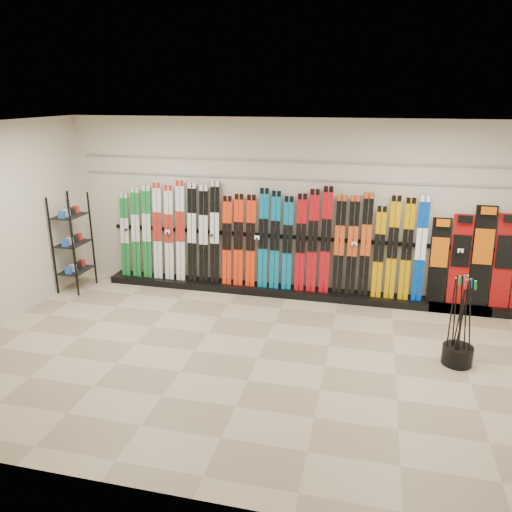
# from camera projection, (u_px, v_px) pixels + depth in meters

# --- Properties ---
(floor) EXTENTS (8.00, 8.00, 0.00)m
(floor) POSITION_uv_depth(u_px,v_px,m) (258.00, 358.00, 6.65)
(floor) COLOR gray
(floor) RESTS_ON ground
(back_wall) EXTENTS (8.00, 0.00, 8.00)m
(back_wall) POSITION_uv_depth(u_px,v_px,m) (291.00, 208.00, 8.50)
(back_wall) COLOR beige
(back_wall) RESTS_ON floor
(ceiling) EXTENTS (8.00, 8.00, 0.00)m
(ceiling) POSITION_uv_depth(u_px,v_px,m) (258.00, 127.00, 5.72)
(ceiling) COLOR silver
(ceiling) RESTS_ON back_wall
(ski_rack_base) EXTENTS (8.00, 0.40, 0.12)m
(ski_rack_base) POSITION_uv_depth(u_px,v_px,m) (300.00, 293.00, 8.69)
(ski_rack_base) COLOR black
(ski_rack_base) RESTS_ON floor
(skis) EXTENTS (5.38, 0.19, 1.82)m
(skis) POSITION_uv_depth(u_px,v_px,m) (263.00, 240.00, 8.59)
(skis) COLOR #166D2B
(skis) RESTS_ON ski_rack_base
(snowboards) EXTENTS (1.58, 0.25, 1.60)m
(snowboards) POSITION_uv_depth(u_px,v_px,m) (483.00, 259.00, 7.88)
(snowboards) COLOR black
(snowboards) RESTS_ON ski_rack_base
(accessory_rack) EXTENTS (0.40, 0.60, 1.72)m
(accessory_rack) POSITION_uv_depth(u_px,v_px,m) (73.00, 243.00, 8.78)
(accessory_rack) COLOR black
(accessory_rack) RESTS_ON floor
(pole_bin) EXTENTS (0.39, 0.39, 0.25)m
(pole_bin) POSITION_uv_depth(u_px,v_px,m) (457.00, 355.00, 6.49)
(pole_bin) COLOR black
(pole_bin) RESTS_ON floor
(ski_poles) EXTENTS (0.32, 0.24, 1.18)m
(ski_poles) POSITION_uv_depth(u_px,v_px,m) (460.00, 321.00, 6.33)
(ski_poles) COLOR black
(ski_poles) RESTS_ON pole_bin
(slatwall_rail_0) EXTENTS (7.60, 0.02, 0.03)m
(slatwall_rail_0) POSITION_uv_depth(u_px,v_px,m) (292.00, 179.00, 8.33)
(slatwall_rail_0) COLOR gray
(slatwall_rail_0) RESTS_ON back_wall
(slatwall_rail_1) EXTENTS (7.60, 0.02, 0.03)m
(slatwall_rail_1) POSITION_uv_depth(u_px,v_px,m) (292.00, 161.00, 8.24)
(slatwall_rail_1) COLOR gray
(slatwall_rail_1) RESTS_ON back_wall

